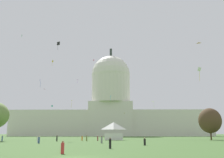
% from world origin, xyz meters
% --- Properties ---
extents(ground_plane, '(800.00, 800.00, 0.00)m').
position_xyz_m(ground_plane, '(0.00, 0.00, 0.00)').
color(ground_plane, '#42662D').
extents(capitol_building, '(142.71, 28.87, 66.00)m').
position_xyz_m(capitol_building, '(-1.04, 159.83, 21.21)').
color(capitol_building, silver).
rests_on(capitol_building, ground_plane).
extents(event_tent, '(6.39, 4.35, 5.98)m').
position_xyz_m(event_tent, '(2.63, 61.69, 3.11)').
color(event_tent, white).
rests_on(event_tent, ground_plane).
extents(tree_east_mid, '(10.37, 10.08, 10.94)m').
position_xyz_m(tree_east_mid, '(36.39, 64.18, 6.60)').
color(tree_east_mid, '#4C3823').
rests_on(tree_east_mid, ground_plane).
extents(person_white_edge_west, '(0.47, 0.47, 1.61)m').
position_xyz_m(person_white_edge_west, '(-17.79, 43.98, 0.74)').
color(person_white_edge_west, silver).
rests_on(person_white_edge_west, ground_plane).
extents(person_black_aisle_center, '(0.36, 0.36, 1.74)m').
position_xyz_m(person_black_aisle_center, '(-13.62, 48.66, 0.81)').
color(person_black_aisle_center, black).
rests_on(person_black_aisle_center, ground_plane).
extents(person_maroon_edge_east, '(0.46, 0.46, 1.62)m').
position_xyz_m(person_maroon_edge_east, '(-2.13, 53.49, 0.76)').
color(person_maroon_edge_east, maroon).
rests_on(person_maroon_edge_east, ground_plane).
extents(person_red_mid_left, '(0.55, 0.55, 1.53)m').
position_xyz_m(person_red_mid_left, '(-2.46, 4.65, 0.69)').
color(person_red_mid_left, red).
rests_on(person_red_mid_left, ground_plane).
extents(person_grey_lawn_far_left, '(0.57, 0.57, 1.68)m').
position_xyz_m(person_grey_lawn_far_left, '(0.22, 35.53, 0.76)').
color(person_grey_lawn_far_left, gray).
rests_on(person_grey_lawn_far_left, ground_plane).
extents(person_black_front_right, '(0.52, 0.52, 1.71)m').
position_xyz_m(person_black_front_right, '(2.86, 14.61, 0.79)').
color(person_black_front_right, black).
rests_on(person_black_front_right, ground_plane).
extents(person_denim_front_left, '(0.54, 0.54, 1.70)m').
position_xyz_m(person_denim_front_left, '(-14.45, 34.33, 0.77)').
color(person_denim_front_left, '#3D5684').
rests_on(person_denim_front_left, ground_plane).
extents(person_denim_front_center, '(0.45, 0.45, 1.76)m').
position_xyz_m(person_denim_front_center, '(-29.32, 47.90, 0.82)').
color(person_denim_front_center, '#3D5684').
rests_on(person_denim_front_center, ground_plane).
extents(person_black_deep_crowd, '(0.56, 0.56, 1.53)m').
position_xyz_m(person_black_deep_crowd, '(9.36, 25.21, 0.69)').
color(person_black_deep_crowd, black).
rests_on(person_black_deep_crowd, ground_plane).
extents(person_orange_near_tree_west, '(0.56, 0.56, 1.57)m').
position_xyz_m(person_orange_near_tree_west, '(-7.27, 55.71, 0.71)').
color(person_orange_near_tree_west, orange).
rests_on(person_orange_near_tree_west, ground_plane).
extents(person_olive_mid_center, '(0.53, 0.53, 1.73)m').
position_xyz_m(person_olive_mid_center, '(-5.25, 51.01, 0.79)').
color(person_olive_mid_center, olive).
rests_on(person_olive_mid_center, ground_plane).
extents(kite_gold_high, '(0.83, 0.70, 3.38)m').
position_xyz_m(kite_gold_high, '(-33.75, 114.48, 42.91)').
color(kite_gold_high, gold).
extents(kite_yellow_mid, '(0.96, 1.13, 3.77)m').
position_xyz_m(kite_yellow_mid, '(-22.25, 115.36, 19.50)').
color(kite_yellow_mid, yellow).
extents(kite_pink_high, '(0.73, 0.30, 1.02)m').
position_xyz_m(kite_pink_high, '(-9.95, 116.54, 44.30)').
color(kite_pink_high, pink).
extents(kite_violet_high, '(1.31, 1.44, 2.65)m').
position_xyz_m(kite_violet_high, '(-23.23, 138.92, 36.94)').
color(kite_violet_high, purple).
extents(kite_turquoise_low, '(0.71, 0.76, 0.93)m').
position_xyz_m(kite_turquoise_low, '(-35.07, 123.31, 18.00)').
color(kite_turquoise_low, teal).
extents(kite_blue_mid, '(0.64, 0.67, 3.34)m').
position_xyz_m(kite_blue_mid, '(-26.89, 71.91, 22.42)').
color(kite_blue_mid, blue).
extents(kite_black_high, '(1.50, 1.46, 3.76)m').
position_xyz_m(kite_black_high, '(-20.86, 74.24, 39.29)').
color(kite_black_high, black).
extents(kite_orange_high, '(1.72, 1.28, 0.21)m').
position_xyz_m(kite_orange_high, '(36.56, 70.03, 37.34)').
color(kite_orange_high, orange).
extents(kite_green_high, '(0.50, 0.83, 1.04)m').
position_xyz_m(kite_green_high, '(-37.40, 75.87, 43.52)').
color(kite_green_high, green).
extents(kite_lime_mid, '(1.36, 1.03, 3.02)m').
position_xyz_m(kite_lime_mid, '(24.17, 114.69, 18.82)').
color(kite_lime_mid, '#8CD133').
extents(kite_red_mid, '(0.91, 1.46, 0.26)m').
position_xyz_m(kite_red_mid, '(-34.94, 107.11, 24.92)').
color(kite_red_mid, red).
extents(kite_white_mid, '(1.20, 0.69, 4.45)m').
position_xyz_m(kite_white_mid, '(30.14, 52.47, 21.87)').
color(kite_white_mid, white).
extents(kite_cyan_mid, '(0.57, 1.12, 2.93)m').
position_xyz_m(kite_cyan_mid, '(-0.03, 119.52, 22.98)').
color(kite_cyan_mid, '#33BCDB').
extents(kite_gold_low, '(1.01, 1.21, 0.41)m').
position_xyz_m(kite_gold_low, '(7.67, 87.05, 10.36)').
color(kite_gold_low, gold).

